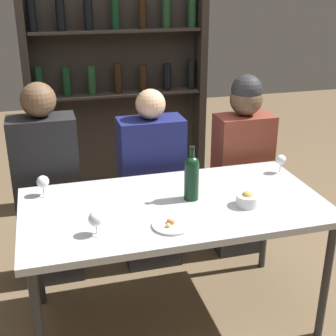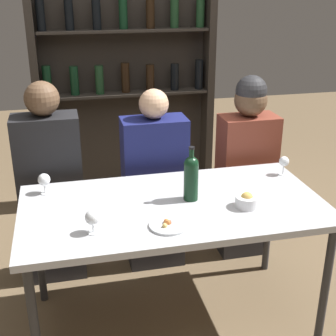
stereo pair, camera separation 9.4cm
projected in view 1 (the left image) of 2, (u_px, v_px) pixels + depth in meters
ground_plane at (174, 318)px, 2.71m from camera, size 10.00×10.00×0.00m
dining_table at (174, 213)px, 2.45m from camera, size 1.57×0.82×0.74m
wine_rack_wall at (116, 66)px, 3.78m from camera, size 1.47×0.21×2.22m
wine_bottle at (192, 176)px, 2.43m from camera, size 0.08×0.08×0.29m
wine_glass_0 at (96, 220)px, 2.11m from camera, size 0.07×0.07×0.11m
wine_glass_1 at (281, 160)px, 2.79m from camera, size 0.06×0.06×0.11m
wine_glass_2 at (43, 182)px, 2.49m from camera, size 0.07×0.07×0.11m
food_plate_0 at (172, 225)px, 2.20m from camera, size 0.19×0.19×0.03m
snack_bowl at (247, 199)px, 2.40m from camera, size 0.12×0.12×0.08m
seated_person_left at (48, 192)px, 2.87m from camera, size 0.39×0.22×1.29m
seated_person_center at (152, 187)px, 3.05m from camera, size 0.41×0.22×1.21m
seated_person_right at (242, 168)px, 3.18m from camera, size 0.37×0.22×1.27m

